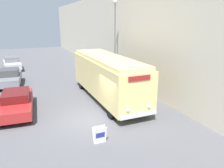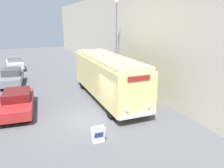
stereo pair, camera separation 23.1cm
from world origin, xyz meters
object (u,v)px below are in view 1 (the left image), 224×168
(sign_board, at_px, (100,135))
(parked_car_mid, at_px, (10,77))
(vintage_bus, at_px, (107,76))
(streetlamp, at_px, (115,32))
(parked_car_far, at_px, (12,63))
(parked_car_near, at_px, (17,102))

(sign_board, distance_m, parked_car_mid, 13.20)
(vintage_bus, height_order, parked_car_mid, vintage_bus)
(vintage_bus, xyz_separation_m, streetlamp, (2.41, 3.94, 2.97))
(streetlamp, xyz_separation_m, parked_car_far, (-9.14, 10.46, -4.02))
(vintage_bus, height_order, parked_car_near, vintage_bus)
(sign_board, height_order, streetlamp, streetlamp)
(vintage_bus, bearing_deg, streetlamp, 58.50)
(vintage_bus, distance_m, parked_car_far, 15.93)
(streetlamp, relative_size, parked_car_far, 1.64)
(parked_car_far, bearing_deg, sign_board, -82.75)
(streetlamp, bearing_deg, parked_car_mid, 162.51)
(vintage_bus, distance_m, parked_car_near, 6.44)
(vintage_bus, bearing_deg, parked_car_mid, 134.92)
(parked_car_far, bearing_deg, parked_car_mid, -94.98)
(streetlamp, bearing_deg, parked_car_far, 131.14)
(parked_car_near, height_order, parked_car_far, parked_car_far)
(sign_board, xyz_separation_m, streetlamp, (5.09, 9.61, 4.40))
(streetlamp, height_order, parked_car_near, streetlamp)
(sign_board, height_order, parked_car_far, parked_car_far)
(parked_car_far, bearing_deg, vintage_bus, -69.12)
(sign_board, relative_size, parked_car_near, 0.17)
(sign_board, relative_size, streetlamp, 0.11)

